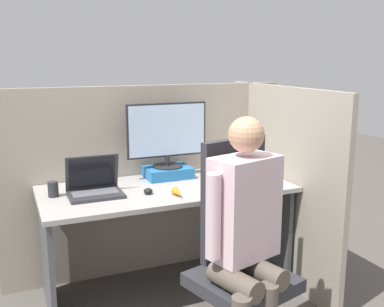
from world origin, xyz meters
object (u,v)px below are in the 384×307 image
stapler (250,169)px  carrot_toy (178,193)px  paper_box (168,172)px  laptop (95,188)px  office_chair (238,249)px  pen_cup (53,189)px  monitor (167,133)px  person (246,228)px

stapler → carrot_toy: bearing=-154.4°
paper_box → laptop: bearing=-158.2°
office_chair → pen_cup: 1.17m
paper_box → monitor: monitor is taller
stapler → pen_cup: bearing=-178.3°
office_chair → pen_cup: office_chair is taller
stapler → person: bearing=-121.1°
office_chair → laptop: bearing=131.8°
paper_box → person: size_ratio=0.24×
carrot_toy → pen_cup: size_ratio=1.47×
carrot_toy → pen_cup: bearing=157.1°
paper_box → carrot_toy: bearing=-102.1°
stapler → office_chair: office_chair is taller
stapler → person: size_ratio=0.10×
pen_cup → office_chair: bearing=-41.6°
office_chair → stapler: bearing=56.3°
laptop → paper_box: bearing=21.8°
person → pen_cup: size_ratio=13.82×
paper_box → stapler: size_ratio=2.45×
paper_box → office_chair: office_chair is taller
monitor → pen_cup: (-0.79, -0.16, -0.27)m
monitor → person: person is taller
monitor → laptop: (-0.56, -0.23, -0.27)m
laptop → pen_cup: bearing=163.9°
laptop → office_chair: office_chair is taller
office_chair → paper_box: bearing=94.1°
laptop → stapler: bearing=5.4°
monitor → office_chair: (0.07, -0.92, -0.49)m
monitor → carrot_toy: 0.55m
laptop → person: size_ratio=0.25×
laptop → stapler: 1.17m
carrot_toy → laptop: bearing=153.9°
paper_box → monitor: 0.28m
stapler → pen_cup: size_ratio=1.37×
paper_box → stapler: bearing=-10.5°
monitor → person: bearing=-88.9°
monitor → office_chair: 1.05m
person → pen_cup: bearing=131.4°
laptop → monitor: bearing=22.1°
monitor → stapler: size_ratio=4.45×
paper_box → monitor: (0.00, 0.00, 0.28)m
monitor → person: (0.02, -1.08, -0.31)m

